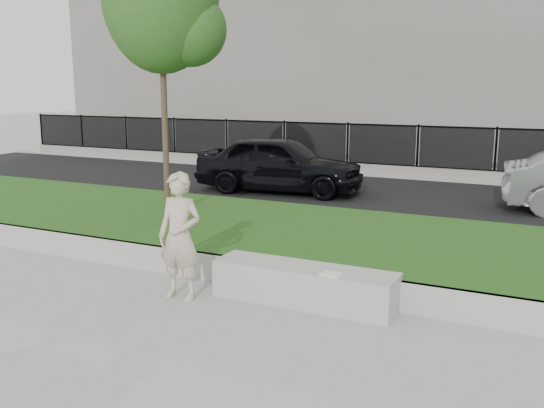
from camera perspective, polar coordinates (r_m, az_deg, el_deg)
The scene contains 12 objects.
ground at distance 7.53m, azimuth -3.73°, elevation -10.47°, with size 90.00×90.00×0.00m, color gray.
grass_bank at distance 10.04m, azimuth 4.91°, elevation -3.72°, with size 34.00×4.00×0.40m, color black.
grass_kerb at distance 8.32m, azimuth -0.12°, elevation -6.84°, with size 34.00×0.08×0.40m, color gray.
street at distance 15.21m, azimuth 12.58°, elevation 0.47°, with size 34.00×7.00×0.04m, color black.
far_pavement at distance 19.55m, azimuth 15.82°, elevation 2.77°, with size 34.00×3.00×0.12m, color gray.
iron_fence at distance 18.51m, azimuth 15.30°, elevation 3.86°, with size 32.00×0.30×1.50m.
building_facade at distance 26.37m, azimuth 19.41°, elevation 15.41°, with size 34.00×10.00×10.00m, color #68635B.
stone_bench at distance 7.86m, azimuth 3.03°, elevation -7.61°, with size 2.40×0.60×0.49m, color gray.
man at distance 7.95m, azimuth -8.67°, elevation -3.03°, with size 0.61×0.40×1.68m, color #C2AF95.
book at distance 7.45m, azimuth 5.59°, elevation -6.60°, with size 0.24×0.18×0.03m, color silver.
young_tree at distance 11.15m, azimuth -10.01°, elevation 18.20°, with size 2.12×2.02×5.18m.
car_dark at distance 15.59m, azimuth 0.73°, elevation 3.80°, with size 1.73×4.30×1.46m, color black.
Camera 1 is at (3.55, -6.03, 2.77)m, focal length 40.00 mm.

